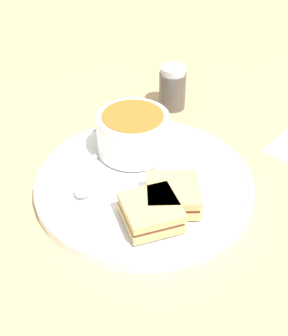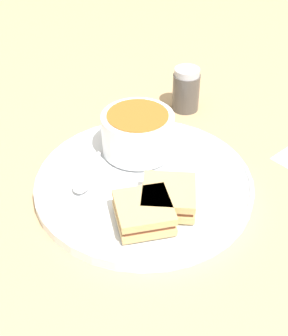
{
  "view_description": "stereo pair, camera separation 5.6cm",
  "coord_description": "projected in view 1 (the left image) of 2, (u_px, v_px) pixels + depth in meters",
  "views": [
    {
      "loc": [
        -0.46,
        -0.26,
        0.46
      ],
      "look_at": [
        0.0,
        0.0,
        0.04
      ],
      "focal_mm": 50.0,
      "sensor_mm": 36.0,
      "label": 1
    },
    {
      "loc": [
        -0.43,
        -0.3,
        0.46
      ],
      "look_at": [
        0.0,
        0.0,
        0.04
      ],
      "focal_mm": 50.0,
      "sensor_mm": 36.0,
      "label": 2
    }
  ],
  "objects": [
    {
      "name": "ground_plane",
      "position": [
        144.0,
        188.0,
        0.7
      ],
      "size": [
        2.4,
        2.4,
        0.0
      ],
      "primitive_type": "plane",
      "color": "tan"
    },
    {
      "name": "plate",
      "position": [
        144.0,
        183.0,
        0.69
      ],
      "size": [
        0.32,
        0.32,
        0.02
      ],
      "color": "white",
      "rests_on": "ground_plane"
    },
    {
      "name": "soup_bowl",
      "position": [
        133.0,
        133.0,
        0.72
      ],
      "size": [
        0.11,
        0.11,
        0.06
      ],
      "color": "white",
      "rests_on": "plate"
    },
    {
      "name": "spoon",
      "position": [
        84.0,
        187.0,
        0.66
      ],
      "size": [
        0.1,
        0.05,
        0.01
      ],
      "rotation": [
        0.0,
        0.0,
        9.8
      ],
      "color": "silver",
      "rests_on": "plate"
    },
    {
      "name": "sandwich_half_near",
      "position": [
        151.0,
        212.0,
        0.61
      ],
      "size": [
        0.1,
        0.1,
        0.03
      ],
      "rotation": [
        0.0,
        0.0,
        3.98
      ],
      "color": "tan",
      "rests_on": "plate"
    },
    {
      "name": "sandwich_half_far",
      "position": [
        173.0,
        195.0,
        0.63
      ],
      "size": [
        0.1,
        0.1,
        0.03
      ],
      "rotation": [
        0.0,
        0.0,
        3.67
      ],
      "color": "tan",
      "rests_on": "plate"
    },
    {
      "name": "salt_shaker",
      "position": [
        172.0,
        88.0,
        0.86
      ],
      "size": [
        0.05,
        0.05,
        0.08
      ],
      "color": "#4C4742",
      "rests_on": "ground_plane"
    }
  ]
}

